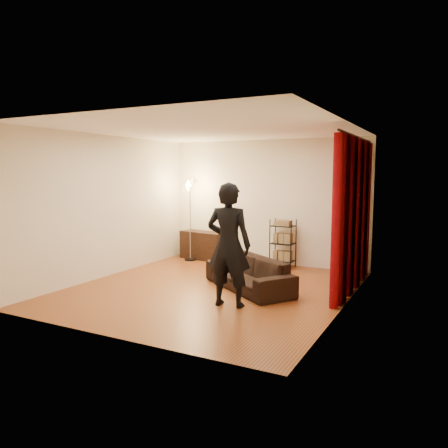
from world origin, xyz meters
The scene contains 14 objects.
floor centered at (0.00, 0.00, 0.00)m, with size 5.00×5.00×0.00m, color brown.
ceiling centered at (0.00, 0.00, 2.70)m, with size 5.00×5.00×0.00m, color white.
wall_back centered at (0.00, 2.50, 1.35)m, with size 5.00×5.00×0.00m, color beige.
wall_front centered at (0.00, -2.50, 1.35)m, with size 5.00×5.00×0.00m, color beige.
wall_left centered at (-2.25, 0.00, 1.35)m, with size 5.00×5.00×0.00m, color beige.
wall_right centered at (2.25, 0.00, 1.35)m, with size 5.00×5.00×0.00m, color beige.
curtain_rod centered at (2.15, 1.12, 2.58)m, with size 0.04×0.04×2.65m, color black.
curtain centered at (2.13, 1.12, 1.28)m, with size 0.22×2.65×2.55m, color #790405, non-canonical shape.
sofa centered at (0.58, 0.29, 0.27)m, with size 1.87×0.73×0.55m, color black.
person centered at (0.70, -0.71, 0.93)m, with size 0.68×0.44×1.85m, color black.
media_cabinet centered at (-1.44, 2.23, 0.32)m, with size 1.10×0.41×0.64m, color black.
storage_boxes centered at (-0.69, 2.31, 0.14)m, with size 0.33×0.26×0.27m, color silver, non-canonical shape.
wire_shelf centered at (0.50, 2.22, 0.51)m, with size 0.46×0.32×1.02m, color black, non-canonical shape.
floor_lamp centered at (-1.63, 1.98, 0.93)m, with size 0.33×0.33×1.86m, color silver, non-canonical shape.
Camera 1 is at (3.57, -6.40, 1.98)m, focal length 35.00 mm.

